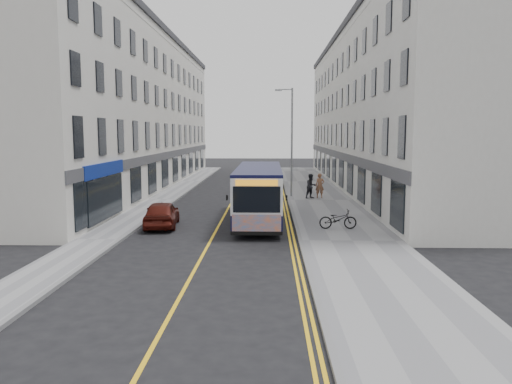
# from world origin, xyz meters

# --- Properties ---
(ground) EXTENTS (140.00, 140.00, 0.00)m
(ground) POSITION_xyz_m (0.00, 0.00, 0.00)
(ground) COLOR black
(ground) RESTS_ON ground
(pavement_east) EXTENTS (4.50, 64.00, 0.12)m
(pavement_east) POSITION_xyz_m (6.25, 12.00, 0.06)
(pavement_east) COLOR gray
(pavement_east) RESTS_ON ground
(pavement_west) EXTENTS (2.00, 64.00, 0.12)m
(pavement_west) POSITION_xyz_m (-5.00, 12.00, 0.06)
(pavement_west) COLOR gray
(pavement_west) RESTS_ON ground
(kerb_east) EXTENTS (0.18, 64.00, 0.13)m
(kerb_east) POSITION_xyz_m (4.00, 12.00, 0.07)
(kerb_east) COLOR slate
(kerb_east) RESTS_ON ground
(kerb_west) EXTENTS (0.18, 64.00, 0.13)m
(kerb_west) POSITION_xyz_m (-4.00, 12.00, 0.07)
(kerb_west) COLOR slate
(kerb_west) RESTS_ON ground
(road_centre_line) EXTENTS (0.12, 64.00, 0.01)m
(road_centre_line) POSITION_xyz_m (0.00, 12.00, 0.00)
(road_centre_line) COLOR yellow
(road_centre_line) RESTS_ON ground
(road_dbl_yellow_inner) EXTENTS (0.10, 64.00, 0.01)m
(road_dbl_yellow_inner) POSITION_xyz_m (3.55, 12.00, 0.00)
(road_dbl_yellow_inner) COLOR yellow
(road_dbl_yellow_inner) RESTS_ON ground
(road_dbl_yellow_outer) EXTENTS (0.10, 64.00, 0.01)m
(road_dbl_yellow_outer) POSITION_xyz_m (3.75, 12.00, 0.00)
(road_dbl_yellow_outer) COLOR yellow
(road_dbl_yellow_outer) RESTS_ON ground
(terrace_east) EXTENTS (6.00, 46.00, 13.00)m
(terrace_east) POSITION_xyz_m (11.50, 21.00, 6.50)
(terrace_east) COLOR silver
(terrace_east) RESTS_ON ground
(terrace_west) EXTENTS (6.00, 46.00, 13.00)m
(terrace_west) POSITION_xyz_m (-9.00, 21.00, 6.50)
(terrace_west) COLOR silver
(terrace_west) RESTS_ON ground
(streetlamp) EXTENTS (1.32, 0.18, 8.00)m
(streetlamp) POSITION_xyz_m (4.17, 14.00, 4.38)
(streetlamp) COLOR gray
(streetlamp) RESTS_ON ground
(city_bus) EXTENTS (2.39, 10.20, 2.96)m
(city_bus) POSITION_xyz_m (2.06, 4.03, 1.62)
(city_bus) COLOR black
(city_bus) RESTS_ON ground
(bicycle) EXTENTS (1.83, 0.67, 0.96)m
(bicycle) POSITION_xyz_m (5.98, 1.41, 0.60)
(bicycle) COLOR black
(bicycle) RESTS_ON pavement_east
(pedestrian_near) EXTENTS (0.65, 0.43, 1.76)m
(pedestrian_near) POSITION_xyz_m (6.26, 13.07, 1.00)
(pedestrian_near) COLOR #905E41
(pedestrian_near) RESTS_ON pavement_east
(pedestrian_far) EXTENTS (1.07, 1.01, 1.75)m
(pedestrian_far) POSITION_xyz_m (5.61, 12.77, 1.00)
(pedestrian_far) COLOR black
(pedestrian_far) RESTS_ON pavement_east
(car_white) EXTENTS (1.93, 4.71, 1.52)m
(car_white) POSITION_xyz_m (2.63, 22.25, 0.76)
(car_white) COLOR silver
(car_white) RESTS_ON ground
(car_maroon) EXTENTS (1.99, 4.11, 1.35)m
(car_maroon) POSITION_xyz_m (-2.87, 2.30, 0.68)
(car_maroon) COLOR #4C130C
(car_maroon) RESTS_ON ground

